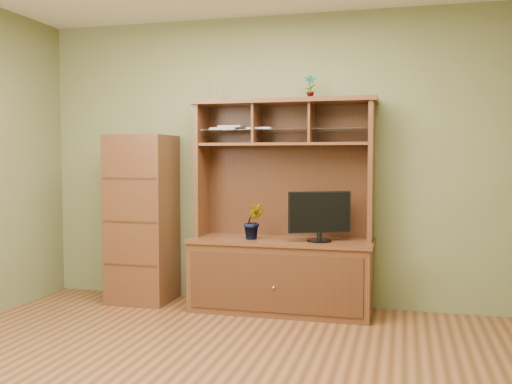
% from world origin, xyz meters
% --- Properties ---
extents(room, '(4.54, 4.04, 2.74)m').
position_xyz_m(room, '(0.00, 0.00, 1.35)').
color(room, '#522E17').
rests_on(room, ground).
extents(media_hutch, '(1.66, 0.61, 1.90)m').
position_xyz_m(media_hutch, '(0.16, 1.73, 0.52)').
color(media_hutch, '#472314').
rests_on(media_hutch, room).
extents(monitor, '(0.52, 0.27, 0.44)m').
position_xyz_m(monitor, '(0.51, 1.65, 0.88)').
color(monitor, black).
rests_on(monitor, media_hutch).
extents(orchid_plant, '(0.21, 0.18, 0.32)m').
position_xyz_m(orchid_plant, '(-0.08, 1.65, 0.81)').
color(orchid_plant, '#24571D').
rests_on(orchid_plant, media_hutch).
extents(top_plant, '(0.13, 0.10, 0.22)m').
position_xyz_m(top_plant, '(0.39, 1.80, 2.01)').
color(top_plant, '#3D6623').
rests_on(top_plant, media_hutch).
extents(reed_diffuser, '(0.05, 0.05, 0.25)m').
position_xyz_m(reed_diffuser, '(-0.50, 1.80, 2.00)').
color(reed_diffuser, silver).
rests_on(reed_diffuser, media_hutch).
extents(magazines, '(0.58, 0.19, 0.04)m').
position_xyz_m(magazines, '(-0.27, 1.81, 1.65)').
color(magazines, '#A7A7AB').
rests_on(magazines, media_hutch).
extents(side_cabinet, '(0.57, 0.52, 1.59)m').
position_xyz_m(side_cabinet, '(-1.20, 1.72, 0.80)').
color(side_cabinet, '#472314').
rests_on(side_cabinet, room).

